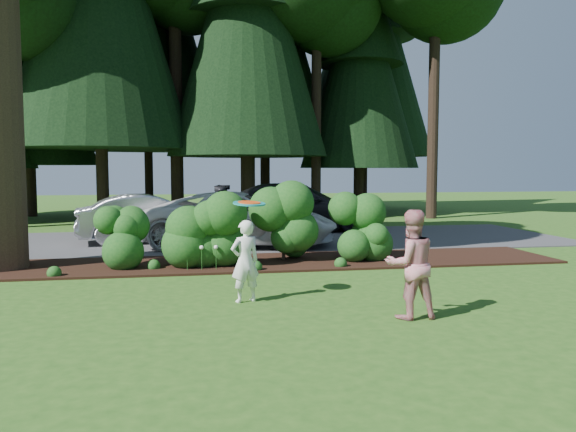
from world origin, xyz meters
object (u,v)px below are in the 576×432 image
object	(u,v)px
car_white_suv	(240,219)
car_dark_suv	(298,207)
frisbee	(249,203)
child	(245,261)
adult	(411,264)
car_silver_wagon	(151,218)

from	to	relation	value
car_white_suv	car_dark_suv	size ratio (longest dim) A/B	0.96
frisbee	child	bearing A→B (deg)	-129.98
car_white_suv	child	size ratio (longest dim) A/B	4.04
car_white_suv	child	distance (m)	6.58
adult	car_white_suv	bearing A→B (deg)	-79.35
car_dark_suv	child	distance (m)	10.61
car_white_suv	car_dark_suv	distance (m)	4.35
car_silver_wagon	frisbee	bearing A→B (deg)	-175.24
car_dark_suv	frisbee	xyz separation A→B (m)	(-2.80, -10.11, 0.76)
child	adult	world-z (taller)	adult
car_silver_wagon	child	world-z (taller)	car_silver_wagon
child	adult	distance (m)	2.67
car_dark_suv	child	size ratio (longest dim) A/B	4.20
car_silver_wagon	frisbee	world-z (taller)	frisbee
car_silver_wagon	adult	size ratio (longest dim) A/B	2.68
car_silver_wagon	child	distance (m)	8.13
car_dark_suv	frisbee	distance (m)	10.51
car_dark_suv	car_white_suv	bearing A→B (deg)	155.88
car_silver_wagon	frisbee	xyz separation A→B (m)	(2.06, -7.78, 0.88)
car_dark_suv	child	world-z (taller)	car_dark_suv
frisbee	adult	bearing A→B (deg)	-35.10
car_silver_wagon	car_white_suv	distance (m)	2.82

